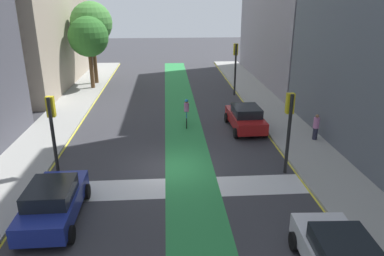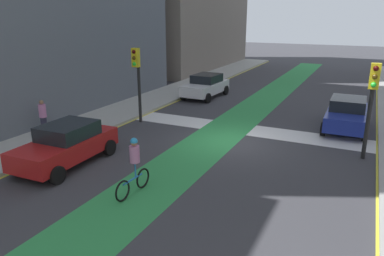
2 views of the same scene
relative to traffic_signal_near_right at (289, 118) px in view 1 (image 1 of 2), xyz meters
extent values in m
plane|color=#38383D|center=(-5.46, 0.75, -2.75)|extent=(120.00, 120.00, 0.00)
cube|color=#2D8C47|center=(-4.59, 0.75, -2.74)|extent=(2.40, 60.00, 0.01)
cube|color=silver|center=(-5.46, -1.25, -2.74)|extent=(12.00, 1.80, 0.01)
cube|color=#9E9E99|center=(-12.96, 0.75, -2.67)|extent=(3.00, 60.00, 0.15)
cube|color=yellow|center=(-11.46, 0.75, -2.74)|extent=(0.16, 60.00, 0.01)
cube|color=#9E9E99|center=(2.04, 0.75, -2.67)|extent=(3.00, 60.00, 0.15)
cube|color=yellow|center=(0.54, 0.75, -2.74)|extent=(0.16, 60.00, 0.01)
cylinder|color=black|center=(0.00, -0.12, -0.80)|extent=(0.16, 0.16, 3.90)
cube|color=gold|center=(0.00, 0.08, 0.68)|extent=(0.35, 0.28, 0.95)
sphere|color=#3F0A0A|center=(0.00, 0.22, 0.98)|extent=(0.20, 0.20, 0.20)
sphere|color=#4C380C|center=(0.00, 0.22, 0.68)|extent=(0.20, 0.20, 0.20)
sphere|color=#26D833|center=(0.00, 0.22, 0.38)|extent=(0.20, 0.20, 0.20)
cylinder|color=black|center=(-10.90, 0.44, -0.84)|extent=(0.16, 0.16, 3.80)
cube|color=gold|center=(-10.90, 0.64, 0.58)|extent=(0.35, 0.28, 0.95)
sphere|color=#3F0A0A|center=(-10.90, 0.78, 0.88)|extent=(0.20, 0.20, 0.20)
sphere|color=#4C380C|center=(-10.90, 0.78, 0.58)|extent=(0.20, 0.20, 0.20)
sphere|color=#26D833|center=(-10.90, 0.78, 0.28)|extent=(0.20, 0.20, 0.20)
cylinder|color=black|center=(0.19, 14.57, -0.57)|extent=(0.16, 0.16, 4.34)
cube|color=gold|center=(0.19, 14.77, 1.12)|extent=(0.35, 0.28, 0.95)
sphere|color=#3F0A0A|center=(0.19, 14.91, 1.42)|extent=(0.20, 0.20, 0.20)
sphere|color=#4C380C|center=(0.19, 14.91, 1.12)|extent=(0.20, 0.20, 0.20)
sphere|color=#26D833|center=(0.19, 14.91, 0.82)|extent=(0.20, 0.20, 0.20)
cube|color=black|center=(-0.67, -7.43, -1.45)|extent=(1.69, 2.07, 0.55)
cylinder|color=black|center=(-1.49, -5.72, -2.43)|extent=(0.25, 0.65, 0.64)
cylinder|color=black|center=(0.31, -5.81, -2.43)|extent=(0.25, 0.65, 0.64)
cube|color=navy|center=(-9.97, -3.36, -2.08)|extent=(1.85, 4.22, 0.70)
cube|color=black|center=(-9.97, -3.56, -1.45)|extent=(1.62, 2.02, 0.55)
cylinder|color=black|center=(-10.89, -1.90, -2.43)|extent=(0.23, 0.64, 0.64)
cylinder|color=black|center=(-9.09, -1.88, -2.43)|extent=(0.23, 0.64, 0.64)
cylinder|color=black|center=(-10.85, -4.84, -2.43)|extent=(0.23, 0.64, 0.64)
cylinder|color=black|center=(-9.05, -4.82, -2.43)|extent=(0.23, 0.64, 0.64)
cube|color=#A51919|center=(-0.69, 6.01, -2.08)|extent=(1.92, 4.25, 0.70)
cube|color=black|center=(-0.68, 5.81, -1.45)|extent=(1.66, 2.05, 0.55)
cylinder|color=black|center=(-1.63, 7.45, -2.43)|extent=(0.24, 0.65, 0.64)
cylinder|color=black|center=(0.17, 7.50, -2.43)|extent=(0.24, 0.65, 0.64)
cylinder|color=black|center=(-1.55, 4.51, -2.43)|extent=(0.24, 0.65, 0.64)
cylinder|color=black|center=(0.25, 4.57, -2.43)|extent=(0.24, 0.65, 0.64)
torus|color=black|center=(-4.35, 7.48, -2.41)|extent=(0.09, 0.68, 0.68)
torus|color=black|center=(-4.40, 6.43, -2.41)|extent=(0.09, 0.68, 0.68)
cylinder|color=#2672BF|center=(-4.38, 6.96, -2.23)|extent=(0.11, 0.95, 0.06)
cylinder|color=#2672BF|center=(-4.38, 6.81, -1.96)|extent=(0.05, 0.05, 0.50)
cylinder|color=#BF72A5|center=(-4.38, 6.81, -1.43)|extent=(0.32, 0.32, 0.55)
sphere|color=#8C6647|center=(-4.38, 6.81, -1.05)|extent=(0.22, 0.22, 0.22)
sphere|color=#268CCC|center=(-4.38, 6.81, -1.01)|extent=(0.23, 0.23, 0.23)
cylinder|color=#262638|center=(2.96, 3.66, -2.25)|extent=(0.28, 0.28, 0.70)
cylinder|color=#BF72A5|center=(2.96, 3.66, -1.58)|extent=(0.34, 0.34, 0.62)
sphere|color=#8C6647|center=(2.96, 3.66, -1.17)|extent=(0.20, 0.20, 0.20)
cylinder|color=brown|center=(-12.36, 17.57, -0.93)|extent=(0.36, 0.36, 3.33)
sphere|color=#2D6B28|center=(-12.36, 17.57, 1.96)|extent=(3.49, 3.49, 3.49)
cylinder|color=brown|center=(-12.37, 19.57, -0.46)|extent=(0.36, 0.36, 4.26)
sphere|color=#478C3D|center=(-12.37, 19.57, 3.00)|extent=(3.81, 3.81, 3.81)
camera|label=1|loc=(-5.62, -15.56, 5.30)|focal=33.98mm
camera|label=2|loc=(-10.66, 15.71, 2.76)|focal=34.37mm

